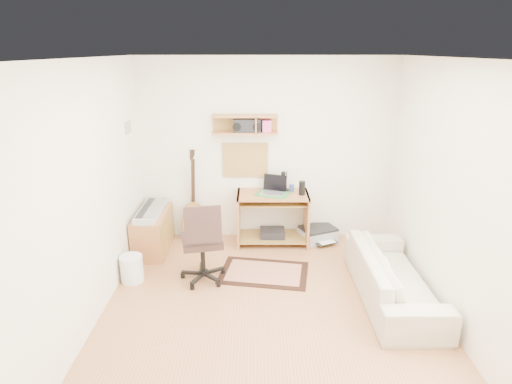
{
  "coord_description": "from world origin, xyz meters",
  "views": [
    {
      "loc": [
        -0.16,
        -3.97,
        2.68
      ],
      "look_at": [
        -0.15,
        1.05,
        1.0
      ],
      "focal_mm": 30.11,
      "sensor_mm": 36.0,
      "label": 1
    }
  ],
  "objects_px": {
    "desk": "(273,218)",
    "cabinet": "(153,232)",
    "printer": "(318,234)",
    "sofa": "(394,269)",
    "task_chair": "(202,241)"
  },
  "relations": [
    {
      "from": "sofa",
      "to": "task_chair",
      "type": "bearing_deg",
      "value": 79.51
    },
    {
      "from": "desk",
      "to": "cabinet",
      "type": "relative_size",
      "value": 1.11
    },
    {
      "from": "cabinet",
      "to": "sofa",
      "type": "height_order",
      "value": "sofa"
    },
    {
      "from": "desk",
      "to": "printer",
      "type": "distance_m",
      "value": 0.74
    },
    {
      "from": "desk",
      "to": "task_chair",
      "type": "relative_size",
      "value": 0.97
    },
    {
      "from": "sofa",
      "to": "printer",
      "type": "bearing_deg",
      "value": 21.93
    },
    {
      "from": "task_chair",
      "to": "cabinet",
      "type": "distance_m",
      "value": 1.16
    },
    {
      "from": "desk",
      "to": "task_chair",
      "type": "bearing_deg",
      "value": -130.0
    },
    {
      "from": "sofa",
      "to": "desk",
      "type": "bearing_deg",
      "value": 41.69
    },
    {
      "from": "desk",
      "to": "printer",
      "type": "relative_size",
      "value": 1.99
    },
    {
      "from": "printer",
      "to": "cabinet",
      "type": "bearing_deg",
      "value": 164.36
    },
    {
      "from": "task_chair",
      "to": "printer",
      "type": "distance_m",
      "value": 1.97
    },
    {
      "from": "desk",
      "to": "cabinet",
      "type": "bearing_deg",
      "value": -172.04
    },
    {
      "from": "printer",
      "to": "sofa",
      "type": "distance_m",
      "value": 1.68
    },
    {
      "from": "cabinet",
      "to": "printer",
      "type": "distance_m",
      "value": 2.37
    }
  ]
}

